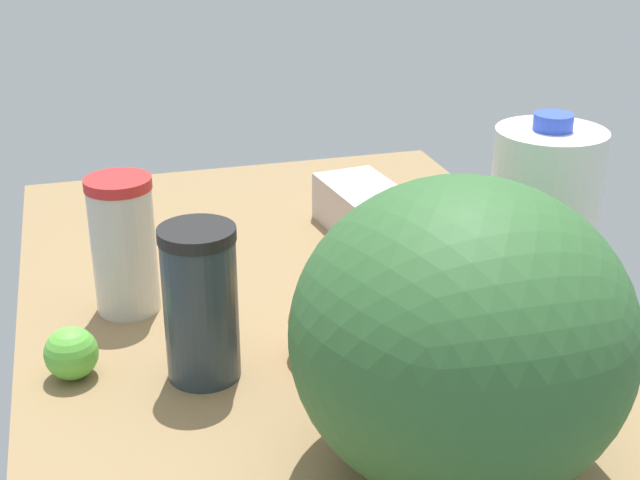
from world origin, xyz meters
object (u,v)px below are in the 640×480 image
object	(u,v)px
shaker_bottle	(201,303)
watermelon	(461,336)
tumbler_cup	(124,245)
milk_jug	(540,243)
lime_by_jug	(71,353)
egg_carton	(383,224)
orange_far_back	(325,322)

from	to	relation	value
shaker_bottle	watermelon	world-z (taller)	watermelon
tumbler_cup	milk_jug	bearing A→B (deg)	-117.22
milk_jug	lime_by_jug	xyz separation A→B (cm)	(8.24, 52.95, -10.63)
milk_jug	watermelon	bearing A→B (deg)	135.64
watermelon	lime_by_jug	bearing A→B (deg)	52.28
egg_carton	watermelon	bearing A→B (deg)	160.83
shaker_bottle	egg_carton	distance (cm)	42.50
egg_carton	orange_far_back	xyz separation A→B (cm)	(-27.81, 17.01, 0.63)
milk_jug	egg_carton	world-z (taller)	milk_jug
watermelon	lime_by_jug	world-z (taller)	watermelon
orange_far_back	lime_by_jug	size ratio (longest dim) A/B	1.44
watermelon	orange_far_back	world-z (taller)	watermelon
shaker_bottle	milk_jug	world-z (taller)	milk_jug
watermelon	milk_jug	distance (cm)	26.07
shaker_bottle	orange_far_back	bearing A→B (deg)	-88.78
watermelon	milk_jug	size ratio (longest dim) A/B	1.09
milk_jug	tumbler_cup	bearing A→B (deg)	62.78
orange_far_back	milk_jug	bearing A→B (deg)	-101.62
tumbler_cup	egg_carton	bearing A→B (deg)	-76.25
milk_jug	tumbler_cup	world-z (taller)	milk_jug
egg_carton	orange_far_back	bearing A→B (deg)	141.56
shaker_bottle	orange_far_back	world-z (taller)	shaker_bottle
watermelon	orange_far_back	xyz separation A→B (cm)	(23.59, 5.92, -10.20)
watermelon	lime_by_jug	distance (cm)	45.41
watermelon	egg_carton	world-z (taller)	watermelon
milk_jug	orange_far_back	world-z (taller)	milk_jug
orange_far_back	lime_by_jug	bearing A→B (deg)	83.52
shaker_bottle	milk_jug	bearing A→B (deg)	-96.89
egg_carton	orange_far_back	world-z (taller)	orange_far_back
tumbler_cup	orange_far_back	distance (cm)	28.58
egg_carton	orange_far_back	distance (cm)	32.61
watermelon	tumbler_cup	size ratio (longest dim) A/B	1.74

